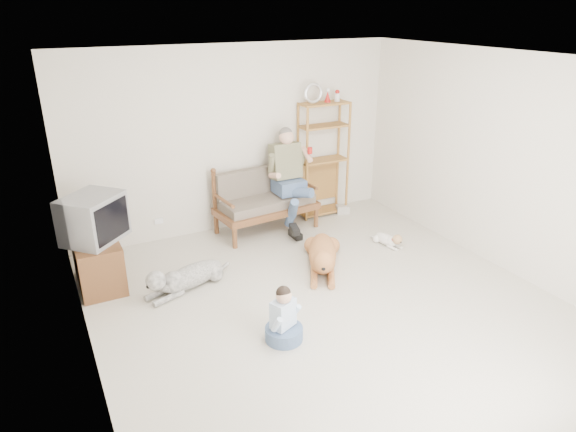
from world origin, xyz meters
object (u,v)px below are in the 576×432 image
etagere (323,159)px  tv_stand (98,262)px  loveseat (265,199)px  golden_retriever (322,255)px

etagere → tv_stand: etagere is taller
loveseat → tv_stand: 2.60m
tv_stand → golden_retriever: 2.78m
etagere → tv_stand: 3.73m
etagere → tv_stand: size_ratio=2.35×
loveseat → tv_stand: size_ratio=1.73×
loveseat → etagere: size_ratio=0.74×
etagere → golden_retriever: bearing=-120.4°
tv_stand → loveseat: bearing=13.9°
loveseat → golden_retriever: 1.54m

